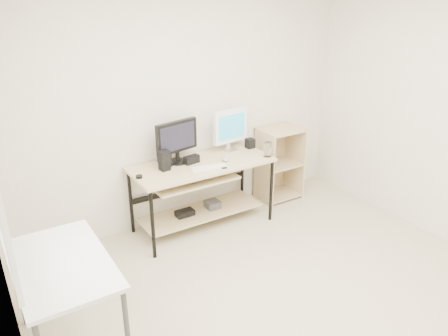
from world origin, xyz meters
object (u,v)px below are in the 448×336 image
Objects in this scene: black_monitor at (177,139)px; white_imac at (231,127)px; shelf_unit at (277,163)px; desk at (200,182)px; side_table at (63,272)px; audio_controller at (167,160)px.

white_imac reaches higher than black_monitor.
white_imac is at bearing -179.41° from shelf_unit.
white_imac is at bearing 17.69° from desk.
white_imac is at bearing 29.61° from side_table.
desk is at bearing -168.59° from white_imac.
desk is 1.97m from side_table.
black_monitor is (-0.18, 0.14, 0.47)m from desk.
shelf_unit is 1.55m from audio_controller.
black_monitor reaches higher than shelf_unit.
white_imac is (0.66, 0.01, 0.02)m from black_monitor.
side_table is 3.09m from shelf_unit.
white_imac reaches higher than audio_controller.
desk is 1.50× the size of side_table.
audio_controller is (1.33, 1.15, 0.16)m from side_table.
white_imac reaches higher than side_table.
shelf_unit is at bearing 3.83° from audio_controller.
shelf_unit is at bearing -5.69° from white_imac.
shelf_unit is 1.89× the size of white_imac.
black_monitor is at bearing 174.63° from white_imac.
desk is 0.45m from audio_controller.
black_monitor reaches higher than desk.
shelf_unit is at bearing -10.53° from black_monitor.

